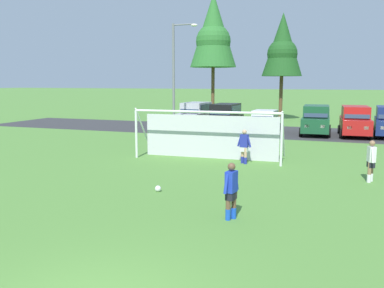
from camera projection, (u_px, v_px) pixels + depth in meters
ground_plane at (257, 158)px, 20.81m from camera, size 400.00×400.00×0.00m
parking_lot_strip at (285, 132)px, 31.52m from camera, size 52.00×8.40×0.01m
soccer_ball at (158, 189)px, 14.42m from camera, size 0.22×0.22×0.22m
soccer_goal at (209, 134)px, 20.41m from camera, size 7.50×2.26×2.57m
player_striker_near at (244, 147)px, 19.29m from camera, size 0.73×0.30×1.64m
player_midfield_center at (371, 161)px, 15.72m from camera, size 0.33×0.75×1.64m
player_defender_far at (231, 191)px, 11.41m from camera, size 0.30×0.72×1.64m
parked_car_slot_far_left at (196, 115)px, 34.29m from camera, size 2.30×4.68×2.16m
parked_car_slot_left at (225, 117)px, 32.15m from camera, size 2.24×4.65×2.16m
parked_car_slot_center_left at (264, 121)px, 31.24m from camera, size 2.13×4.25×1.72m
parked_car_slot_center at (316, 120)px, 29.87m from camera, size 2.23×4.65×2.16m
parked_car_slot_center_right at (355, 121)px, 28.96m from camera, size 2.30×4.68×2.16m
tree_left_edge at (213, 33)px, 42.44m from camera, size 4.89×4.89×13.03m
tree_mid_left at (282, 47)px, 40.51m from camera, size 4.01×4.01×10.70m
street_lamp at (176, 78)px, 29.55m from camera, size 2.00×0.32×8.01m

